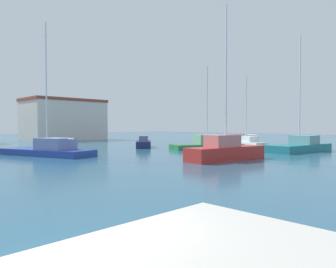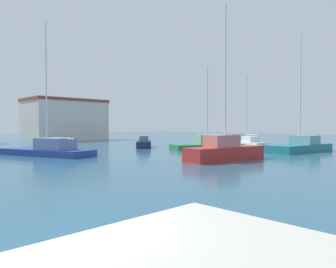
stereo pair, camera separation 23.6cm
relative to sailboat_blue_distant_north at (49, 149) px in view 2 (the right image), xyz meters
name	(u,v)px [view 2 (the right image)]	position (x,y,z in m)	size (l,w,h in m)	color
water	(116,152)	(5.82, -1.43, -0.55)	(160.00, 160.00, 0.00)	#285670
sailboat_blue_distant_north	(49,149)	(0.00, 0.00, 0.00)	(5.44, 9.13, 11.35)	#233D93
sailboat_teal_distant_east	(301,146)	(19.51, -13.27, 0.01)	(8.26, 3.49, 11.38)	#1E707A
sailboat_white_mid_harbor	(247,142)	(23.79, -4.64, -0.07)	(4.08, 6.66, 8.96)	white
sailboat_red_center_channel	(224,150)	(7.63, -12.68, 0.19)	(6.85, 2.78, 11.40)	#B22823
sailboat_green_near_pier	(207,144)	(15.93, -4.45, -0.01)	(8.44, 5.62, 9.09)	#28703D
motorboat_navy_outer_mooring	(144,143)	(12.36, 2.22, -0.06)	(4.45, 4.78, 1.37)	#19234C
waterfront_apartments	(65,120)	(14.99, 27.72, 3.11)	(13.25, 8.81, 7.30)	beige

